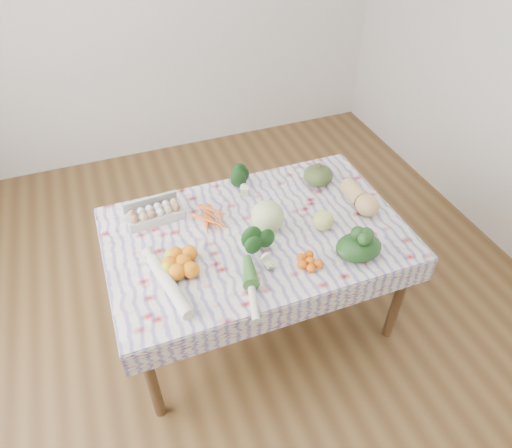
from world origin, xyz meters
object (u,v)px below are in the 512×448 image
at_px(cabbage, 268,216).
at_px(butternut_squash, 360,196).
at_px(kabocha_squash, 318,175).
at_px(dining_table, 256,242).
at_px(grapefruit, 323,220).
at_px(egg_carton, 155,215).

bearing_deg(cabbage, butternut_squash, 0.01).
bearing_deg(kabocha_squash, dining_table, -151.26).
bearing_deg(dining_table, grapefruit, -15.93).
bearing_deg(kabocha_squash, egg_carton, 179.76).
height_order(kabocha_squash, butternut_squash, butternut_squash).
bearing_deg(cabbage, dining_table, -179.86).
height_order(egg_carton, cabbage, cabbage).
relative_size(egg_carton, kabocha_squash, 1.72).
bearing_deg(butternut_squash, egg_carton, 164.75).
xyz_separation_m(kabocha_squash, butternut_squash, (0.13, -0.29, 0.01)).
distance_m(kabocha_squash, grapefruit, 0.43).
height_order(dining_table, egg_carton, egg_carton).
relative_size(egg_carton, grapefruit, 2.71).
height_order(butternut_squash, grapefruit, butternut_squash).
distance_m(egg_carton, kabocha_squash, 1.03).
xyz_separation_m(kabocha_squash, cabbage, (-0.46, -0.29, 0.03)).
distance_m(cabbage, butternut_squash, 0.59).
distance_m(cabbage, grapefruit, 0.31).
bearing_deg(kabocha_squash, grapefruit, -112.81).
distance_m(dining_table, grapefruit, 0.40).
bearing_deg(dining_table, butternut_squash, 0.02).
xyz_separation_m(egg_carton, cabbage, (0.57, -0.29, 0.05)).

